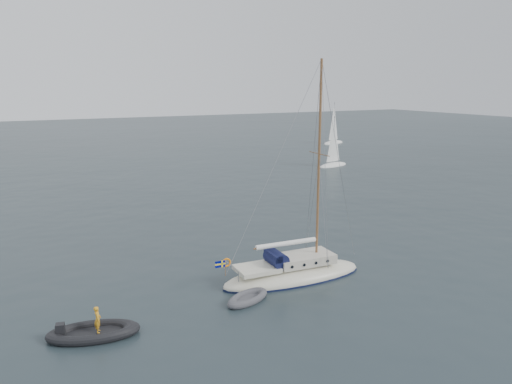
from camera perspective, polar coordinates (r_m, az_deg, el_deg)
ground at (r=30.80m, az=-0.65°, el=-9.84°), size 300.00×300.00×0.00m
sailboat at (r=30.46m, az=4.29°, el=-8.06°), size 9.55×2.86×13.60m
dinghy at (r=27.73m, az=-0.96°, el=-12.03°), size 2.91×1.31×0.42m
rib at (r=25.38m, az=-18.13°, el=-14.95°), size 4.28×1.95×1.52m
distant_yacht_b at (r=99.52m, az=8.86°, el=7.57°), size 6.42×3.42×8.51m
distant_yacht_c at (r=72.01m, az=8.85°, el=5.48°), size 5.69×3.03×7.54m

